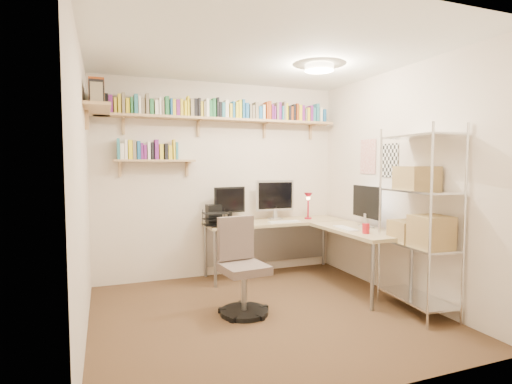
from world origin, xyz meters
TOP-DOWN VIEW (x-y plane):
  - ground at (0.00, 0.00)m, footprint 3.20×3.20m
  - room_shell at (0.00, 0.00)m, footprint 3.24×3.04m
  - wall_shelves at (-0.42, 1.30)m, footprint 3.12×1.09m
  - corner_desk at (0.70, 0.97)m, footprint 1.91×1.87m
  - office_chair at (-0.19, 0.10)m, footprint 0.49×0.50m
  - wire_rack at (1.42, -0.51)m, footprint 0.45×0.82m

SIDE VIEW (x-z plane):
  - ground at x=0.00m, z-range 0.00..0.00m
  - office_chair at x=-0.19m, z-range -0.07..0.86m
  - corner_desk at x=0.70m, z-range 0.09..1.33m
  - wire_rack at x=1.42m, z-range 0.06..1.88m
  - room_shell at x=0.00m, z-range 0.29..2.81m
  - wall_shelves at x=-0.42m, z-range 1.63..2.42m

